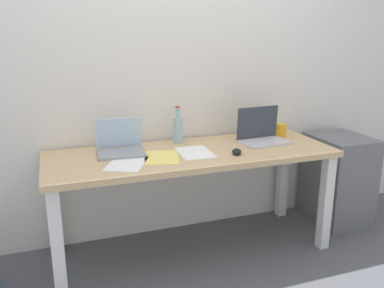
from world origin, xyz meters
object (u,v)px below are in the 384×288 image
at_px(desk, 192,165).
at_px(laptop_left, 121,146).
at_px(computer_mouse, 237,152).
at_px(laptop_right, 262,135).
at_px(beer_bottle, 178,129).
at_px(coffee_mug, 281,130).
at_px(filing_cabinet, 338,179).

distance_m(desk, laptop_left, 0.49).
bearing_deg(computer_mouse, laptop_right, 56.10).
relative_size(desk, laptop_right, 5.48).
bearing_deg(beer_bottle, coffee_mug, -6.54).
xyz_separation_m(beer_bottle, filing_cabinet, (1.30, -0.17, -0.48)).
height_order(laptop_right, computer_mouse, laptop_right).
distance_m(laptop_left, filing_cabinet, 1.78).
bearing_deg(coffee_mug, laptop_right, -154.90).
bearing_deg(computer_mouse, laptop_left, -179.42).
distance_m(laptop_right, coffee_mug, 0.24).
xyz_separation_m(laptop_right, coffee_mug, (0.22, 0.10, -0.01)).
height_order(laptop_left, beer_bottle, beer_bottle).
height_order(coffee_mug, filing_cabinet, coffee_mug).
xyz_separation_m(laptop_left, beer_bottle, (0.43, 0.12, 0.05)).
height_order(laptop_left, computer_mouse, laptop_left).
xyz_separation_m(desk, coffee_mug, (0.77, 0.15, 0.14)).
height_order(laptop_left, coffee_mug, laptop_left).
height_order(beer_bottle, computer_mouse, beer_bottle).
height_order(laptop_right, coffee_mug, laptop_right).
relative_size(beer_bottle, filing_cabinet, 0.37).
distance_m(desk, beer_bottle, 0.31).
bearing_deg(laptop_right, beer_bottle, 161.19).
height_order(computer_mouse, coffee_mug, coffee_mug).
bearing_deg(coffee_mug, computer_mouse, -149.37).
relative_size(laptop_left, beer_bottle, 1.20).
xyz_separation_m(laptop_left, coffee_mug, (1.22, 0.03, 0.00)).
bearing_deg(computer_mouse, beer_bottle, 146.44).
bearing_deg(beer_bottle, desk, -84.65).
xyz_separation_m(laptop_left, laptop_right, (1.00, -0.07, 0.01)).
height_order(desk, laptop_right, laptop_right).
relative_size(coffee_mug, filing_cabinet, 0.14).
bearing_deg(laptop_right, laptop_left, 175.95).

